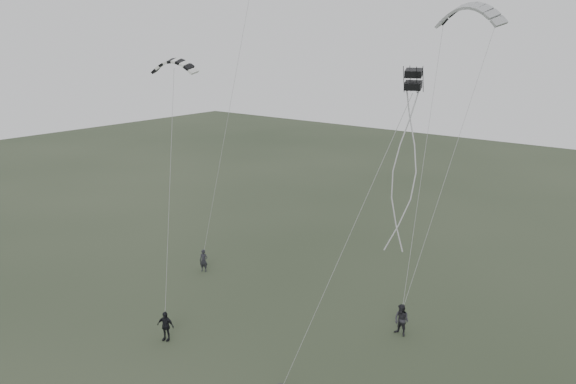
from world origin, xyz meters
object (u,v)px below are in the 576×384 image
Objects in this scene: flyer_center at (165,326)px; kite_pale_large at (470,6)px; flyer_left at (204,261)px; kite_box at (413,79)px; kite_striped at (174,61)px; flyer_right at (401,320)px.

flyer_center is 24.75m from kite_pale_large.
kite_box is at bearing -41.22° from flyer_left.
flyer_left is at bearing 144.21° from kite_box.
kite_striped is 15.93m from kite_box.
flyer_center is at bearing -70.05° from kite_striped.
flyer_left is 0.89× the size of flyer_right.
kite_pale_large reaches higher than flyer_center.
kite_pale_large reaches higher than kite_box.
kite_pale_large reaches higher than flyer_left.
flyer_center is 2.30× the size of kite_box.
kite_pale_large is at bearing 85.13° from kite_box.
kite_striped reaches higher than flyer_center.
flyer_left is at bearing 95.56° from kite_striped.
kite_pale_large reaches higher than flyer_right.
flyer_right reaches higher than flyer_left.
flyer_center is 0.38× the size of kite_pale_large.
kite_box is at bearing -65.89° from kite_pale_large.
kite_pale_large reaches higher than kite_striped.
kite_pale_large is at bearing 105.37° from flyer_right.
flyer_left is 0.96× the size of flyer_center.
flyer_right is 0.41× the size of kite_pale_large.
kite_pale_large is (8.32, 16.75, 16.21)m from flyer_center.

